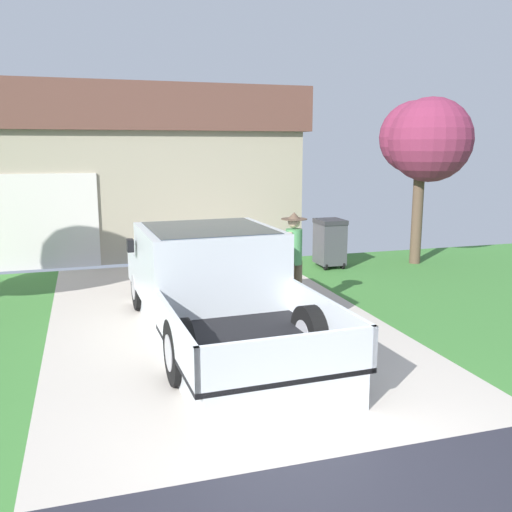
% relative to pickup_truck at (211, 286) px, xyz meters
% --- Properties ---
extents(pickup_truck, '(2.29, 5.48, 1.59)m').
position_rel_pickup_truck_xyz_m(pickup_truck, '(0.00, 0.00, 0.00)').
color(pickup_truck, silver).
rests_on(pickup_truck, ground).
extents(person_with_hat, '(0.44, 0.44, 1.72)m').
position_rel_pickup_truck_xyz_m(person_with_hat, '(1.56, 0.57, 0.21)').
color(person_with_hat, brown).
rests_on(person_with_hat, ground).
extents(handbag, '(0.30, 0.15, 0.37)m').
position_rel_pickup_truck_xyz_m(handbag, '(1.68, 0.24, -0.59)').
color(handbag, beige).
rests_on(handbag, ground).
extents(house_with_garage, '(10.33, 7.21, 4.29)m').
position_rel_pickup_truck_xyz_m(house_with_garage, '(-1.31, 8.96, 1.47)').
color(house_with_garage, '#A19880').
rests_on(house_with_garage, ground).
extents(front_yard_tree, '(1.95, 2.33, 3.93)m').
position_rel_pickup_truck_xyz_m(front_yard_tree, '(5.93, 3.51, 2.25)').
color(front_yard_tree, brown).
rests_on(front_yard_tree, ground).
extents(wheeled_trash_bin, '(0.60, 0.72, 1.14)m').
position_rel_pickup_truck_xyz_m(wheeled_trash_bin, '(3.66, 3.70, -0.10)').
color(wheeled_trash_bin, '#424247').
rests_on(wheeled_trash_bin, ground).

